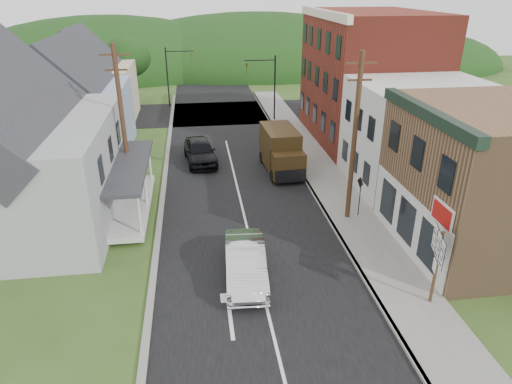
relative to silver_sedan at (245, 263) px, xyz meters
name	(u,v)px	position (x,y,z in m)	size (l,w,h in m)	color
ground	(255,261)	(0.60, 1.29, -0.81)	(120.00, 120.00, 0.00)	#2D4719
road	(235,179)	(0.60, 11.29, -0.81)	(9.00, 90.00, 0.02)	black
cross_road	(219,113)	(0.60, 28.29, -0.81)	(60.00, 9.00, 0.02)	black
sidewalk_right	(329,185)	(6.50, 9.29, -0.73)	(2.80, 55.00, 0.15)	slate
curb_right	(309,186)	(5.15, 9.29, -0.73)	(0.20, 55.00, 0.15)	slate
curb_left	(163,194)	(-4.05, 9.29, -0.75)	(0.30, 55.00, 0.12)	slate
storefront_tan	(494,180)	(11.90, 1.29, 2.69)	(8.00, 8.00, 7.00)	brown
storefront_white	(420,136)	(11.90, 8.79, 2.44)	(8.00, 7.00, 6.50)	silver
storefront_red	(368,79)	(11.90, 18.29, 4.19)	(8.00, 12.00, 10.00)	maroon
house_gray	(10,145)	(-11.40, 7.29, 3.43)	(10.20, 12.24, 8.35)	gray
house_blue	(78,104)	(-10.40, 18.29, 2.89)	(7.14, 8.16, 7.28)	#8393B3
house_cream	(93,81)	(-10.90, 27.29, 2.89)	(7.14, 8.16, 7.28)	beige
utility_pole_right	(354,138)	(6.20, 4.79, 3.85)	(1.60, 0.26, 9.00)	#472D19
utility_pole_left	(123,123)	(-5.90, 9.29, 3.85)	(1.60, 0.26, 9.00)	#472D19
traffic_signal_right	(267,81)	(4.90, 24.79, 2.95)	(2.87, 0.20, 6.00)	black
traffic_signal_left	(174,70)	(-3.70, 31.79, 2.95)	(2.87, 0.20, 6.00)	black
tree_left_d	(127,57)	(-8.40, 33.29, 4.08)	(4.80, 4.80, 6.94)	#382616
forested_ridge	(208,67)	(0.60, 56.29, -0.81)	(90.00, 30.00, 16.00)	black
silver_sedan	(245,263)	(0.00, 0.00, 0.00)	(1.71, 4.90, 1.61)	silver
dark_sedan	(200,151)	(-1.61, 14.67, 0.05)	(2.02, 5.01, 1.71)	black
delivery_van	(281,151)	(3.88, 12.25, 0.67)	(2.37, 5.30, 2.91)	#32220E
route_sign_cluster	(437,257)	(7.15, -2.79, 1.43)	(0.59, 1.79, 3.23)	#472D19
warning_sign	(360,191)	(6.83, 4.86, 0.81)	(0.14, 0.63, 2.29)	black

